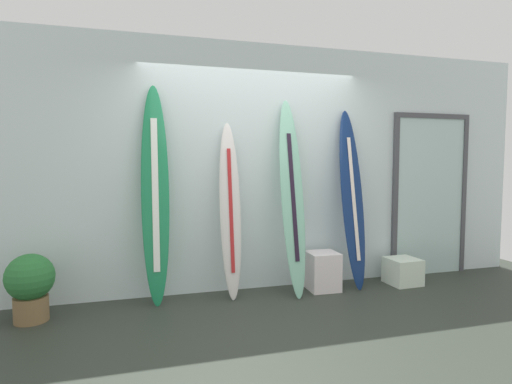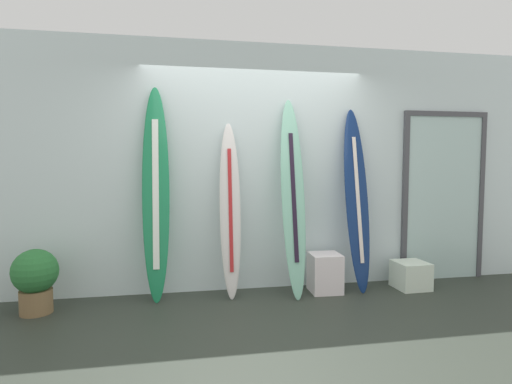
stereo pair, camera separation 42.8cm
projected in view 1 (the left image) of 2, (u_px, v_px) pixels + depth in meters
ground at (289, 330)px, 3.63m from camera, size 8.00×8.00×0.04m
wall_back at (250, 167)px, 4.77m from camera, size 7.20×0.20×2.80m
surfboard_emerald at (155, 196)px, 4.21m from camera, size 0.28×0.34×2.26m
surfboard_ivory at (230, 211)px, 4.42m from camera, size 0.24×0.38×1.90m
surfboard_seafoam at (292, 198)px, 4.53m from camera, size 0.26×0.53×2.17m
surfboard_navy at (352, 199)px, 4.79m from camera, size 0.29×0.46×2.08m
display_block_left at (403, 271)px, 4.94m from camera, size 0.37×0.37×0.31m
display_block_center at (323, 271)px, 4.71m from camera, size 0.35×0.35×0.43m
glass_door at (430, 192)px, 5.34m from camera, size 1.11×0.06×2.08m
potted_plant at (30, 284)px, 3.76m from camera, size 0.43×0.43×0.63m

